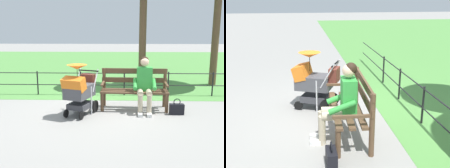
% 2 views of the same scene
% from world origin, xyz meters
% --- Properties ---
extents(ground_plane, '(60.00, 60.00, 0.00)m').
position_xyz_m(ground_plane, '(0.00, 0.00, 0.00)').
color(ground_plane, gray).
extents(grass_lawn, '(40.00, 16.00, 0.01)m').
position_xyz_m(grass_lawn, '(0.00, -8.80, 0.00)').
color(grass_lawn, '#518E42').
rests_on(grass_lawn, ground).
extents(park_bench, '(1.62, 0.66, 0.96)m').
position_xyz_m(park_bench, '(-0.86, -0.12, 0.53)').
color(park_bench, brown).
rests_on(park_bench, ground).
extents(person_on_bench, '(0.55, 0.74, 1.28)m').
position_xyz_m(person_on_bench, '(-1.09, 0.11, 0.68)').
color(person_on_bench, tan).
rests_on(person_on_bench, ground).
extents(stroller, '(0.77, 0.99, 1.15)m').
position_xyz_m(stroller, '(0.38, 0.46, 0.59)').
color(stroller, black).
rests_on(stroller, ground).
extents(handbag, '(0.32, 0.14, 0.37)m').
position_xyz_m(handbag, '(-1.81, 0.35, 0.13)').
color(handbag, black).
rests_on(handbag, ground).
extents(park_fence, '(8.96, 0.04, 0.70)m').
position_xyz_m(park_fence, '(-0.50, -1.42, 0.43)').
color(park_fence, black).
rests_on(park_fence, ground).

